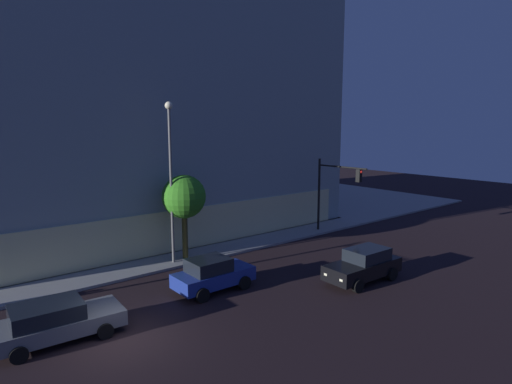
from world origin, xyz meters
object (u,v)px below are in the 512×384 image
sidewalk_tree (184,197)px  traffic_light_far_corner (334,184)px  car_blue (212,274)px  modern_building (126,93)px  car_black (364,265)px  car_grey (55,321)px  street_lamp_sidewalk (171,166)px

sidewalk_tree → traffic_light_far_corner: bearing=-7.8°
sidewalk_tree → car_blue: (-1.34, -5.10, -3.05)m
modern_building → car_black: modern_building is taller
car_blue → traffic_light_far_corner: bearing=15.1°
modern_building → car_grey: (-10.53, -18.08, -10.03)m
modern_building → sidewalk_tree: 14.48m
car_black → car_grey: bearing=166.2°
car_blue → car_black: (6.93, -3.91, 0.03)m
sidewalk_tree → car_blue: 6.09m
traffic_light_far_corner → car_grey: bearing=-169.2°
sidewalk_tree → car_black: bearing=-58.2°
traffic_light_far_corner → street_lamp_sidewalk: street_lamp_sidewalk is taller
traffic_light_far_corner → car_blue: 13.82m
sidewalk_tree → modern_building: bearing=81.9°
modern_building → car_grey: modern_building is taller
traffic_light_far_corner → car_grey: (-20.43, -3.89, -3.06)m
car_blue → street_lamp_sidewalk: bearing=85.5°
street_lamp_sidewalk → car_grey: bearing=-146.2°
car_grey → car_blue: car_blue is taller
traffic_light_far_corner → car_black: (-6.10, -7.42, -2.96)m
modern_building → sidewalk_tree: (-1.78, -12.60, -6.91)m
traffic_light_far_corner → sidewalk_tree: bearing=172.2°
modern_building → sidewalk_tree: size_ratio=5.72×
modern_building → traffic_light_far_corner: bearing=-55.1°
modern_building → car_grey: size_ratio=6.04×
car_grey → car_blue: 7.41m
traffic_light_far_corner → car_grey: 21.02m
car_grey → car_black: bearing=-13.8°
modern_building → sidewalk_tree: modern_building is taller
street_lamp_sidewalk → car_blue: size_ratio=2.32×
street_lamp_sidewalk → car_grey: size_ratio=1.93×
traffic_light_far_corner → car_black: traffic_light_far_corner is taller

